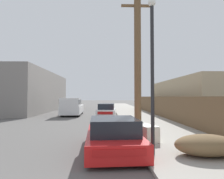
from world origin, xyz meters
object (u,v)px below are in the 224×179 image
Objects in this scene: parked_sports_car_red at (113,136)px; car_parked_mid at (107,111)px; pickup_truck at (72,107)px; utility_pole at (138,60)px; street_lamp at (152,64)px; brush_pile at (206,145)px; discarded_fridge at (144,132)px.

car_parked_mid is (-0.21, 11.97, 0.07)m from parked_sports_car_red.
pickup_truck is 0.72× the size of utility_pole.
street_lamp reaches higher than parked_sports_car_red.
street_lamp is 2.55× the size of brush_pile.
brush_pile is at bearing 112.53° from pickup_truck.
utility_pole reaches higher than parked_sports_car_red.
car_parked_mid is at bearing 81.82° from discarded_fridge.
discarded_fridge is 0.83× the size of brush_pile.
car_parked_mid is 0.56× the size of utility_pole.
utility_pole is 4.41m from street_lamp.
street_lamp is at bearing -79.83° from car_parked_mid.
pickup_truck is at bearing 114.46° from brush_pile.
parked_sports_car_red is 0.58× the size of utility_pole.
car_parked_mid is 0.78× the size of pickup_truck.
discarded_fridge is at bearing 85.97° from street_lamp.
street_lamp reaches higher than brush_pile.
brush_pile is (1.49, -4.46, -3.59)m from utility_pole.
discarded_fridge is 10.76m from car_parked_mid.
parked_sports_car_red is at bearing -85.40° from car_parked_mid.
parked_sports_car_red is 1.03× the size of car_parked_mid.
utility_pole is at bearing 63.56° from parked_sports_car_red.
utility_pole is at bearing 114.88° from pickup_truck.
discarded_fridge reaches higher than brush_pile.
discarded_fridge is 0.38× the size of parked_sports_car_red.
utility_pole is (1.48, 3.38, 3.49)m from parked_sports_car_red.
pickup_truck is 16.63m from brush_pile.
car_parked_mid is at bearing 96.58° from street_lamp.
pickup_truck is (-3.92, 14.05, 0.37)m from parked_sports_car_red.
discarded_fridge is at bearing -91.14° from utility_pole.
car_parked_mid is 0.83× the size of street_lamp.
car_parked_mid is at bearing 148.74° from pickup_truck.
parked_sports_car_red is (-1.43, -1.34, 0.11)m from discarded_fridge.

